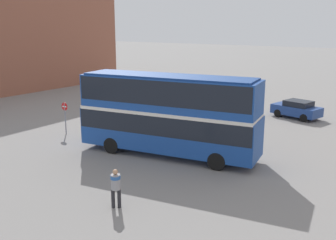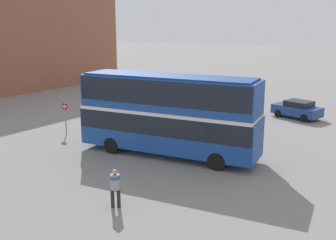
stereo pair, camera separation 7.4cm
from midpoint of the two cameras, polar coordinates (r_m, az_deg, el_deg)
name	(u,v)px [view 2 (the right image)]	position (r m, az deg, el deg)	size (l,w,h in m)	color
ground_plane	(172,152)	(24.31, 0.63, -4.72)	(240.00, 240.00, 0.00)	gray
double_decker_bus	(168,110)	(23.11, 0.09, 1.42)	(11.11, 4.36, 4.84)	#194293
pedestrian_foreground	(115,184)	(17.08, -7.55, -9.23)	(0.60, 0.60, 1.75)	#232328
parked_car_kerb_near	(297,109)	(34.68, 18.30, 1.51)	(4.23, 2.70, 1.50)	navy
parked_car_kerb_far	(163,101)	(36.44, -0.67, 2.73)	(4.82, 2.16, 1.45)	black
no_entry_sign	(65,113)	(28.97, -14.62, 0.98)	(0.58, 0.08, 2.29)	gray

